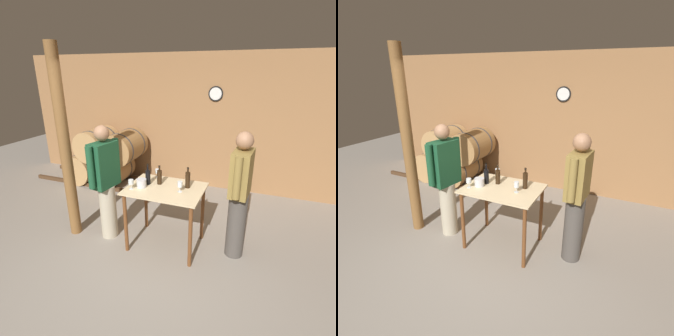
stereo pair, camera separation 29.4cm
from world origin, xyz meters
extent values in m
plane|color=gray|center=(0.00, 0.00, 0.00)|extent=(14.00, 14.00, 0.00)
cube|color=#996B42|center=(0.00, 2.90, 1.35)|extent=(8.40, 0.05, 2.70)
cylinder|color=black|center=(0.21, 2.86, 1.94)|extent=(0.28, 0.03, 0.28)
cylinder|color=white|center=(0.21, 2.85, 1.94)|extent=(0.23, 0.01, 0.23)
cube|color=#4C331E|center=(-2.18, 1.95, 0.04)|extent=(2.92, 0.06, 0.08)
cube|color=#4C331E|center=(-2.18, 2.64, 0.04)|extent=(2.92, 0.06, 0.08)
cylinder|color=tan|center=(-2.52, 2.29, 0.32)|extent=(0.65, 0.87, 0.65)
cylinder|color=#38383D|center=(-2.52, 2.03, 0.32)|extent=(0.66, 0.03, 0.66)
cylinder|color=#38383D|center=(-2.52, 2.56, 0.32)|extent=(0.66, 0.03, 0.66)
cylinder|color=#AD7F4C|center=(-1.84, 2.29, 0.32)|extent=(0.65, 0.87, 0.65)
cylinder|color=#38383D|center=(-1.84, 2.03, 0.32)|extent=(0.66, 0.03, 0.66)
cylinder|color=#38383D|center=(-1.84, 2.56, 0.32)|extent=(0.66, 0.03, 0.66)
cylinder|color=tan|center=(-2.18, 2.29, 0.88)|extent=(0.65, 0.87, 0.65)
cylinder|color=#38383D|center=(-2.18, 2.03, 0.88)|extent=(0.66, 0.03, 0.66)
cylinder|color=#38383D|center=(-2.18, 2.56, 0.88)|extent=(0.66, 0.03, 0.66)
cylinder|color=#9E7242|center=(-1.50, 2.29, 0.88)|extent=(0.65, 0.87, 0.65)
cylinder|color=#38383D|center=(-1.50, 2.03, 0.88)|extent=(0.66, 0.03, 0.66)
cylinder|color=#38383D|center=(-1.50, 2.56, 0.88)|extent=(0.66, 0.03, 0.66)
cube|color=beige|center=(0.03, 0.66, 0.87)|extent=(1.02, 0.76, 0.02)
cylinder|color=brown|center=(-0.42, 0.34, 0.43)|extent=(0.05, 0.05, 0.86)
cylinder|color=brown|center=(0.48, 0.34, 0.43)|extent=(0.05, 0.05, 0.86)
cylinder|color=brown|center=(-0.42, 0.98, 0.43)|extent=(0.05, 0.05, 0.86)
cylinder|color=brown|center=(0.48, 0.98, 0.43)|extent=(0.05, 0.05, 0.86)
cylinder|color=brown|center=(-1.38, 0.46, 1.35)|extent=(0.16, 0.16, 2.70)
cylinder|color=black|center=(-0.25, 0.70, 0.99)|extent=(0.07, 0.07, 0.20)
cylinder|color=black|center=(-0.25, 0.70, 1.13)|extent=(0.02, 0.02, 0.09)
cylinder|color=black|center=(-0.25, 0.70, 1.17)|extent=(0.03, 0.03, 0.02)
cylinder|color=black|center=(-0.10, 0.76, 0.98)|extent=(0.07, 0.07, 0.20)
cylinder|color=black|center=(-0.10, 0.76, 1.12)|extent=(0.02, 0.02, 0.07)
cylinder|color=black|center=(-0.10, 0.76, 1.14)|extent=(0.03, 0.03, 0.02)
cylinder|color=black|center=(0.30, 0.78, 0.99)|extent=(0.07, 0.07, 0.22)
cylinder|color=black|center=(0.30, 0.78, 1.14)|extent=(0.02, 0.02, 0.07)
cylinder|color=black|center=(0.30, 0.78, 1.16)|extent=(0.03, 0.03, 0.02)
cylinder|color=silver|center=(-0.39, 0.47, 0.89)|extent=(0.06, 0.06, 0.00)
cylinder|color=silver|center=(-0.39, 0.47, 0.92)|extent=(0.01, 0.01, 0.07)
cylinder|color=silver|center=(-0.39, 0.47, 0.99)|extent=(0.07, 0.07, 0.06)
cylinder|color=silver|center=(-0.22, 0.98, 0.89)|extent=(0.06, 0.06, 0.00)
cylinder|color=silver|center=(-0.22, 0.98, 0.92)|extent=(0.01, 0.01, 0.06)
cylinder|color=silver|center=(-0.22, 0.98, 0.98)|extent=(0.07, 0.07, 0.06)
cylinder|color=silver|center=(0.24, 0.62, 0.89)|extent=(0.06, 0.06, 0.00)
cylinder|color=silver|center=(0.24, 0.62, 0.92)|extent=(0.01, 0.01, 0.07)
cylinder|color=silver|center=(0.24, 0.62, 0.99)|extent=(0.06, 0.06, 0.07)
cylinder|color=silver|center=(-0.29, 0.58, 0.94)|extent=(0.13, 0.13, 0.11)
cylinder|color=#4C4742|center=(0.97, 0.78, 0.45)|extent=(0.24, 0.24, 0.89)
cube|color=olive|center=(0.97, 0.78, 1.18)|extent=(0.25, 0.42, 0.57)
sphere|color=#9E7051|center=(0.97, 0.78, 1.59)|extent=(0.21, 0.21, 0.21)
cylinder|color=olive|center=(0.99, 1.03, 1.21)|extent=(0.09, 0.09, 0.51)
cylinder|color=olive|center=(0.95, 0.53, 1.21)|extent=(0.09, 0.09, 0.51)
cylinder|color=#B7AD93|center=(-0.84, 0.57, 0.41)|extent=(0.24, 0.24, 0.82)
cube|color=#194C2D|center=(-0.84, 0.57, 1.14)|extent=(0.29, 0.43, 0.64)
sphere|color=#9E7051|center=(-0.84, 0.57, 1.58)|extent=(0.21, 0.21, 0.21)
cylinder|color=#194C2D|center=(-0.89, 0.32, 1.17)|extent=(0.09, 0.09, 0.57)
cylinder|color=#194C2D|center=(-0.80, 0.81, 1.17)|extent=(0.09, 0.09, 0.57)
camera|label=1|loc=(1.18, -2.30, 2.34)|focal=28.00mm
camera|label=2|loc=(1.45, -2.19, 2.34)|focal=28.00mm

